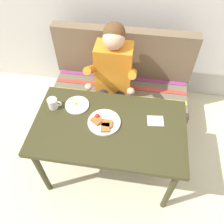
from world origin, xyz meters
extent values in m
plane|color=beige|center=(0.00, 0.00, 0.00)|extent=(8.00, 8.00, 0.00)
cube|color=#34321A|center=(0.00, 0.00, 0.71)|extent=(1.20, 0.70, 0.04)
cylinder|color=#34321A|center=(-0.54, -0.29, 0.34)|extent=(0.05, 0.05, 0.69)
cylinder|color=#34321A|center=(0.54, -0.29, 0.34)|extent=(0.05, 0.05, 0.69)
cylinder|color=#34321A|center=(-0.54, 0.29, 0.34)|extent=(0.05, 0.05, 0.69)
cylinder|color=#34321A|center=(0.54, 0.29, 0.34)|extent=(0.05, 0.05, 0.69)
cube|color=brown|center=(0.00, 0.72, 0.20)|extent=(1.44, 0.56, 0.40)
cube|color=#676150|center=(0.00, 0.72, 0.43)|extent=(1.40, 0.52, 0.06)
cube|color=brown|center=(0.00, 0.94, 0.73)|extent=(1.44, 0.12, 0.54)
cube|color=yellow|center=(0.00, 0.58, 0.46)|extent=(1.38, 0.05, 0.01)
cube|color=#C63D33|center=(0.00, 0.72, 0.46)|extent=(1.38, 0.05, 0.01)
cube|color=#93387A|center=(0.00, 0.86, 0.46)|extent=(1.38, 0.05, 0.01)
cube|color=orange|center=(-0.06, 0.66, 0.76)|extent=(0.34, 0.22, 0.48)
sphere|color=#DBAD89|center=(-0.06, 0.64, 1.09)|extent=(0.19, 0.19, 0.19)
sphere|color=brown|center=(-0.06, 0.67, 1.12)|extent=(0.19, 0.19, 0.19)
cylinder|color=orange|center=(-0.25, 0.52, 0.83)|extent=(0.07, 0.29, 0.23)
cylinder|color=orange|center=(0.13, 0.52, 0.83)|extent=(0.07, 0.29, 0.23)
sphere|color=#DBAD89|center=(-0.25, 0.40, 0.73)|extent=(0.07, 0.07, 0.07)
sphere|color=#DBAD89|center=(0.13, 0.40, 0.73)|extent=(0.07, 0.07, 0.07)
cylinder|color=#232333|center=(-0.15, 0.49, 0.52)|extent=(0.09, 0.34, 0.09)
cylinder|color=#232333|center=(-0.15, 0.32, 0.26)|extent=(0.08, 0.08, 0.52)
cube|color=black|center=(-0.15, 0.26, 0.03)|extent=(0.09, 0.20, 0.05)
cylinder|color=#232333|center=(0.02, 0.49, 0.52)|extent=(0.09, 0.34, 0.09)
cylinder|color=#232333|center=(0.02, 0.32, 0.26)|extent=(0.08, 0.08, 0.52)
cube|color=black|center=(0.02, 0.26, 0.03)|extent=(0.09, 0.20, 0.05)
cylinder|color=white|center=(-0.04, 0.02, 0.74)|extent=(0.26, 0.26, 0.02)
cube|color=#925827|center=(-0.10, 0.02, 0.76)|extent=(0.10, 0.10, 0.02)
cube|color=#A35F2E|center=(-0.02, -0.04, 0.76)|extent=(0.08, 0.09, 0.02)
cube|color=#9B5E28|center=(-0.02, 0.00, 0.76)|extent=(0.08, 0.07, 0.02)
sphere|color=red|center=(-0.10, 0.06, 0.76)|extent=(0.04, 0.04, 0.04)
ellipsoid|color=#CC6623|center=(0.00, -0.02, 0.76)|extent=(0.06, 0.05, 0.02)
cylinder|color=white|center=(-0.30, 0.17, 0.74)|extent=(0.20, 0.20, 0.01)
ellipsoid|color=white|center=(-0.30, 0.17, 0.75)|extent=(0.09, 0.08, 0.01)
sphere|color=yellow|center=(-0.30, 0.16, 0.76)|extent=(0.03, 0.03, 0.03)
cylinder|color=white|center=(-0.49, 0.12, 0.78)|extent=(0.08, 0.08, 0.09)
cylinder|color=brown|center=(-0.49, 0.12, 0.81)|extent=(0.07, 0.07, 0.01)
torus|color=white|center=(-0.43, 0.12, 0.78)|extent=(0.05, 0.01, 0.05)
cube|color=silver|center=(0.36, 0.10, 0.73)|extent=(0.14, 0.11, 0.01)
camera|label=1|loc=(0.19, -1.06, 2.20)|focal=37.47mm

